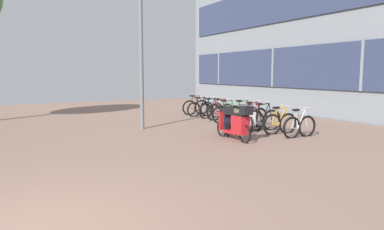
# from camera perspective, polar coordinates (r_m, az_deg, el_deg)

# --- Properties ---
(ground) EXTENTS (21.00, 40.00, 0.13)m
(ground) POSITION_cam_1_polar(r_m,az_deg,el_deg) (5.10, -8.53, -15.83)
(ground) COLOR #323733
(bicycle_rack_00) EXTENTS (1.30, 0.48, 0.94)m
(bicycle_rack_00) POSITION_cam_1_polar(r_m,az_deg,el_deg) (11.17, 16.92, -1.77)
(bicycle_rack_00) COLOR black
(bicycle_rack_00) RESTS_ON ground
(bicycle_rack_01) EXTENTS (1.30, 0.48, 0.95)m
(bicycle_rack_01) POSITION_cam_1_polar(r_m,az_deg,el_deg) (11.64, 13.98, -1.33)
(bicycle_rack_01) COLOR black
(bicycle_rack_01) RESTS_ON ground
(bicycle_rack_02) EXTENTS (1.41, 0.48, 1.02)m
(bicycle_rack_02) POSITION_cam_1_polar(r_m,az_deg,el_deg) (12.16, 11.40, -0.82)
(bicycle_rack_02) COLOR black
(bicycle_rack_02) RESTS_ON ground
(bicycle_rack_03) EXTENTS (1.41, 0.48, 1.00)m
(bicycle_rack_03) POSITION_cam_1_polar(r_m,az_deg,el_deg) (12.83, 9.77, -0.42)
(bicycle_rack_03) COLOR black
(bicycle_rack_03) RESTS_ON ground
(bicycle_rack_04) EXTENTS (1.39, 0.48, 1.01)m
(bicycle_rack_04) POSITION_cam_1_polar(r_m,az_deg,el_deg) (13.48, 8.18, -0.03)
(bicycle_rack_04) COLOR black
(bicycle_rack_04) RESTS_ON ground
(bicycle_rack_05) EXTENTS (1.33, 0.48, 0.97)m
(bicycle_rack_05) POSITION_cam_1_polar(r_m,az_deg,el_deg) (13.98, 5.70, 0.19)
(bicycle_rack_05) COLOR black
(bicycle_rack_05) RESTS_ON ground
(bicycle_rack_06) EXTENTS (1.34, 0.48, 0.98)m
(bicycle_rack_06) POSITION_cam_1_polar(r_m,az_deg,el_deg) (14.70, 4.64, 0.53)
(bicycle_rack_06) COLOR black
(bicycle_rack_06) RESTS_ON ground
(bicycle_rack_07) EXTENTS (1.30, 0.48, 0.95)m
(bicycle_rack_07) POSITION_cam_1_polar(r_m,az_deg,el_deg) (15.33, 3.10, 0.76)
(bicycle_rack_07) COLOR black
(bicycle_rack_07) RESTS_ON ground
(bicycle_rack_08) EXTENTS (1.33, 0.48, 0.94)m
(bicycle_rack_08) POSITION_cam_1_polar(r_m,az_deg,el_deg) (15.92, 1.38, 0.99)
(bicycle_rack_08) COLOR black
(bicycle_rack_08) RESTS_ON ground
(bicycle_rack_09) EXTENTS (1.35, 0.48, 0.98)m
(bicycle_rack_09) POSITION_cam_1_polar(r_m,az_deg,el_deg) (16.64, 0.58, 1.29)
(bicycle_rack_09) COLOR black
(bicycle_rack_09) RESTS_ON ground
(scooter_near) EXTENTS (0.95, 1.57, 0.86)m
(scooter_near) POSITION_cam_1_polar(r_m,az_deg,el_deg) (12.10, 9.12, -0.58)
(scooter_near) COLOR black
(scooter_near) RESTS_ON ground
(scooter_mid) EXTENTS (0.52, 1.72, 1.06)m
(scooter_mid) POSITION_cam_1_polar(r_m,az_deg,el_deg) (10.22, 7.26, -1.48)
(scooter_mid) COLOR black
(scooter_mid) RESTS_ON ground
(scooter_far) EXTENTS (1.03, 1.54, 0.97)m
(scooter_far) POSITION_cam_1_polar(r_m,az_deg,el_deg) (11.19, 5.66, -0.95)
(scooter_far) COLOR black
(scooter_far) RESTS_ON ground
(lamp_post) EXTENTS (0.20, 0.52, 5.79)m
(lamp_post) POSITION_cam_1_polar(r_m,az_deg,el_deg) (12.40, -8.24, 12.63)
(lamp_post) COLOR slate
(lamp_post) RESTS_ON ground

